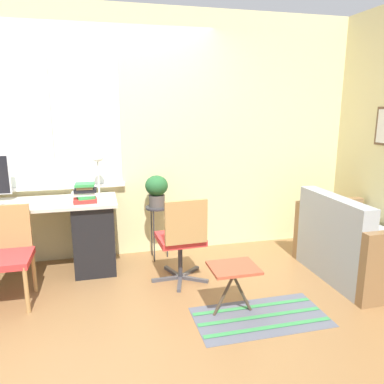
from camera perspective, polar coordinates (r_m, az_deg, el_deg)
name	(u,v)px	position (r m, az deg, el deg)	size (l,w,h in m)	color
ground_plane	(109,280)	(3.88, -12.59, -12.89)	(14.00, 14.00, 0.00)	olive
wall_back_with_window	(98,136)	(4.19, -14.08, 8.24)	(9.00, 0.12, 2.70)	beige
wall_right_with_picture	(377,136)	(4.61, 26.39, 7.60)	(0.08, 9.00, 2.70)	beige
desk	(9,239)	(4.11, -26.11, -6.39)	(2.10, 0.59, 0.75)	beige
mouse	(3,205)	(3.93, -26.86, -1.77)	(0.03, 0.06, 0.03)	slate
desk_lamp	(98,166)	(3.96, -14.17, 3.89)	(0.13, 0.13, 0.44)	white
book_stack	(85,193)	(3.78, -16.01, -0.22)	(0.24, 0.18, 0.19)	red
desk_chair_wooden	(5,253)	(3.61, -26.55, -8.27)	(0.43, 0.44, 0.83)	#B2844C
office_chair_swivel	(182,238)	(3.58, -1.54, -7.02)	(0.54, 0.56, 0.85)	#47474C
couch_loveseat	(356,248)	(4.11, 23.70, -7.85)	(0.80, 1.18, 0.84)	#9EA8B2
plant_stand	(157,213)	(4.13, -5.33, -3.21)	(0.25, 0.25, 0.60)	#333338
potted_plant	(157,189)	(4.07, -5.41, 0.44)	(0.25, 0.25, 0.35)	#514C47
floor_rug_striped	(260,317)	(3.25, 10.39, -18.20)	(1.07, 0.55, 0.01)	#565B6B
folding_stool	(234,271)	(3.10, 6.35, -11.90)	(0.38, 0.32, 0.42)	#B24C33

